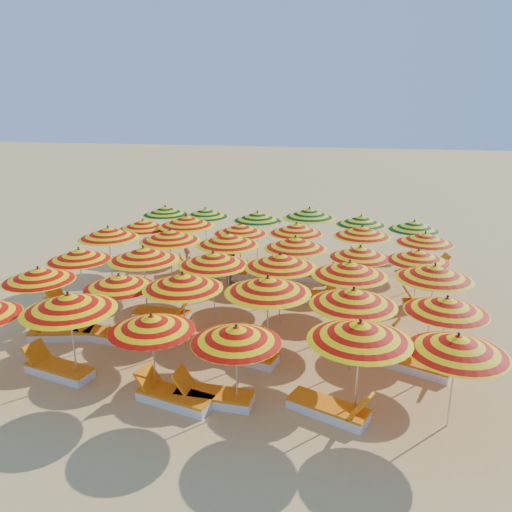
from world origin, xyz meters
name	(u,v)px	position (x,y,z in m)	size (l,w,h in m)	color
ground	(253,308)	(0.00, 0.00, 0.00)	(120.00, 120.00, 0.00)	tan
umbrella_1	(69,302)	(-3.10, -5.07, 1.99)	(2.69, 2.69, 2.26)	silver
umbrella_2	(152,323)	(-1.06, -5.22, 1.75)	(2.32, 2.32, 1.98)	silver
umbrella_3	(236,335)	(0.86, -5.39, 1.76)	(2.35, 2.35, 1.99)	silver
umbrella_4	(360,331)	(3.31, -5.13, 1.96)	(2.32, 2.32, 2.22)	silver
umbrella_5	(458,344)	(5.16, -5.05, 1.83)	(2.40, 2.40, 2.08)	silver
umbrella_6	(38,274)	(-5.30, -3.04, 1.80)	(2.02, 2.02, 2.05)	silver
umbrella_7	(119,281)	(-2.99, -2.93, 1.74)	(2.40, 2.40, 1.98)	silver
umbrella_8	(183,281)	(-1.15, -3.05, 1.93)	(2.48, 2.48, 2.19)	silver
umbrella_9	(268,285)	(1.07, -3.07, 2.00)	(2.79, 2.79, 2.28)	silver
umbrella_10	(353,297)	(3.14, -3.25, 1.93)	(2.39, 2.39, 2.20)	silver
umbrella_11	(447,305)	(5.26, -2.94, 1.80)	(2.36, 2.36, 2.04)	silver
umbrella_12	(79,255)	(-5.21, -1.16, 1.81)	(2.53, 2.53, 2.05)	silver
umbrella_13	(143,254)	(-3.07, -1.17, 1.97)	(2.63, 2.63, 2.24)	silver
umbrella_14	(213,259)	(-0.92, -1.11, 1.94)	(2.26, 2.26, 2.20)	silver
umbrella_15	(280,261)	(1.01, -0.91, 1.96)	(2.29, 2.29, 2.22)	silver
umbrella_16	(350,269)	(2.98, -1.19, 1.94)	(2.30, 2.30, 2.21)	silver
umbrella_17	(435,272)	(5.22, -0.94, 1.92)	(2.58, 2.58, 2.19)	silver
umbrella_18	(108,233)	(-5.38, 1.03, 1.94)	(2.50, 2.50, 2.21)	silver
umbrella_19	(170,235)	(-3.11, 1.05, 1.96)	(2.68, 2.68, 2.23)	silver
umbrella_20	(228,239)	(-1.06, 0.99, 1.96)	(2.58, 2.58, 2.23)	silver
umbrella_21	(295,243)	(1.17, 1.14, 1.93)	(2.43, 2.43, 2.19)	silver
umbrella_22	(360,252)	(3.24, 1.00, 1.79)	(2.50, 2.50, 2.03)	silver
umbrella_23	(418,256)	(4.98, 0.97, 1.80)	(2.06, 2.06, 2.04)	silver
umbrella_24	(143,224)	(-5.00, 3.06, 1.78)	(2.00, 2.00, 2.02)	silver
umbrella_25	(186,221)	(-3.25, 3.09, 2.00)	(2.60, 2.60, 2.27)	silver
umbrella_26	(240,229)	(-1.12, 2.93, 1.84)	(2.35, 2.35, 2.09)	silver
umbrella_27	(296,229)	(0.90, 3.29, 1.87)	(2.63, 2.63, 2.13)	silver
umbrella_28	(362,231)	(3.27, 3.21, 1.91)	(2.29, 2.29, 2.17)	silver
umbrella_29	(425,238)	(5.39, 3.06, 1.83)	(2.25, 2.25, 2.08)	silver
umbrella_30	(165,211)	(-5.03, 5.38, 1.84)	(2.01, 2.01, 2.09)	silver
umbrella_31	(205,213)	(-3.21, 5.31, 1.85)	(2.46, 2.46, 2.10)	silver
umbrella_32	(257,216)	(-0.93, 5.05, 1.86)	(2.00, 2.00, 2.11)	silver
umbrella_33	(309,213)	(1.15, 5.35, 2.01)	(2.73, 2.73, 2.29)	silver
umbrella_34	(361,220)	(3.20, 5.30, 1.83)	(2.46, 2.46, 2.08)	silver
umbrella_35	(414,226)	(5.19, 5.02, 1.79)	(2.47, 2.47, 2.04)	silver
lounger_0	(58,369)	(-3.70, -4.92, 0.15)	(1.82, 0.94, 0.69)	white
lounger_1	(173,397)	(-0.56, -5.46, 0.15)	(1.82, 0.96, 0.69)	white
lounger_2	(212,396)	(0.26, -5.25, 0.15)	(1.75, 0.62, 0.69)	white
lounger_3	(330,409)	(2.81, -5.19, 0.15)	(1.83, 1.16, 0.69)	white
lounger_4	(60,333)	(-4.80, -3.15, 0.15)	(1.82, 1.01, 0.69)	white
lounger_5	(103,334)	(-3.58, -2.95, 0.15)	(1.78, 0.74, 0.69)	white
lounger_6	(246,355)	(0.56, -3.31, 0.15)	(1.82, 0.94, 0.69)	white
lounger_7	(417,365)	(4.76, -2.92, 0.15)	(1.82, 1.17, 0.69)	white
lounger_8	(69,302)	(-5.81, -1.09, 0.15)	(1.82, 0.96, 0.69)	white
lounger_9	(163,314)	(-2.47, -1.36, 0.15)	(1.74, 0.61, 0.69)	white
lounger_10	(368,332)	(3.57, -1.28, 0.15)	(1.83, 1.13, 0.69)	white
lounger_11	(312,296)	(1.76, 1.11, 0.15)	(1.83, 1.04, 0.69)	white
lounger_12	(429,304)	(5.49, 1.15, 0.15)	(1.81, 0.87, 0.69)	white
lounger_13	(133,264)	(-5.51, 2.99, 0.15)	(1.82, 0.99, 0.69)	white
lounger_14	(202,267)	(-2.75, 3.19, 0.15)	(1.82, 1.23, 0.69)	white
lounger_15	(227,273)	(-1.62, 2.79, 0.15)	(1.76, 0.66, 0.69)	white
lounger_16	(310,276)	(1.50, 3.05, 0.15)	(1.76, 0.66, 0.69)	white
lounger_17	(371,260)	(3.70, 5.53, 0.15)	(1.82, 1.00, 0.69)	white
lounger_18	(426,267)	(5.79, 5.05, 0.15)	(1.81, 0.92, 0.69)	white
beachgoer_a	(189,265)	(-2.77, 1.84, 0.66)	(0.48, 0.32, 1.33)	tan
beachgoer_b	(232,265)	(-1.19, 2.02, 0.73)	(0.71, 0.55, 1.46)	tan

